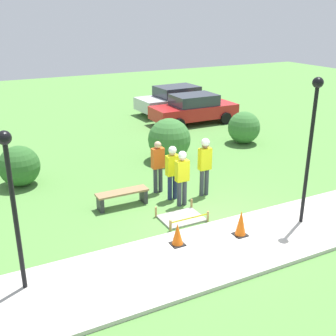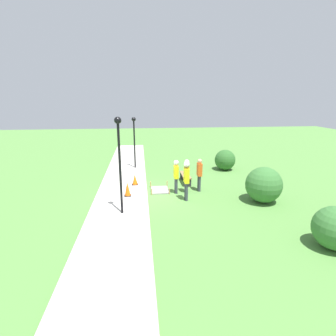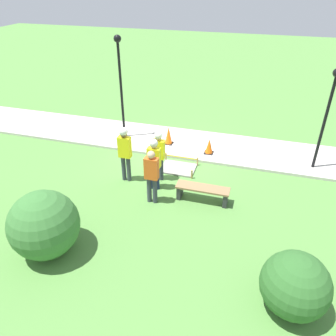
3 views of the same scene
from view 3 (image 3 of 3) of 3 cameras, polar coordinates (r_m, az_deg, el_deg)
name	(u,v)px [view 3 (image 3 of 3)]	position (r m, az deg, el deg)	size (l,w,h in m)	color
ground_plane	(167,158)	(12.36, -0.14, 1.81)	(60.00, 60.00, 0.00)	#51843D
sidewalk	(176,142)	(13.43, 1.43, 4.55)	(28.00, 2.55, 0.10)	#BCB7AD
wet_concrete_patch	(178,168)	(11.64, 1.79, -0.03)	(1.24, 0.97, 0.32)	gray
traffic_cone_near_patch	(209,146)	(12.45, 7.18, 3.79)	(0.34, 0.34, 0.59)	black
traffic_cone_far_patch	(169,136)	(13.04, 0.10, 5.67)	(0.34, 0.34, 0.71)	black
park_bench	(203,191)	(9.96, 6.04, -4.06)	(1.61, 0.44, 0.50)	#2D2D33
worker_supervisor	(125,149)	(10.56, -7.55, 3.28)	(0.40, 0.28, 1.92)	#383D47
worker_assistant	(158,152)	(10.57, -1.68, 2.84)	(0.40, 0.25, 1.76)	#383D47
worker_trainee	(154,160)	(10.10, -2.44, 1.40)	(0.40, 0.25, 1.76)	navy
bystander_in_orange_shirt	(152,174)	(9.51, -2.87, -1.05)	(0.40, 0.23, 1.75)	#383D47
lamppost_near	(120,74)	(13.06, -8.36, 15.97)	(0.28, 0.28, 4.00)	black
lamppost_far	(329,105)	(11.77, 26.24, 9.85)	(0.28, 0.28, 3.45)	black
shrub_rounded_mid	(44,225)	(8.47, -20.77, -9.21)	(1.69, 1.69, 1.69)	#387033
shrub_rounded_far	(295,285)	(7.35, 21.23, -18.49)	(1.39, 1.39, 1.39)	#2D6028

